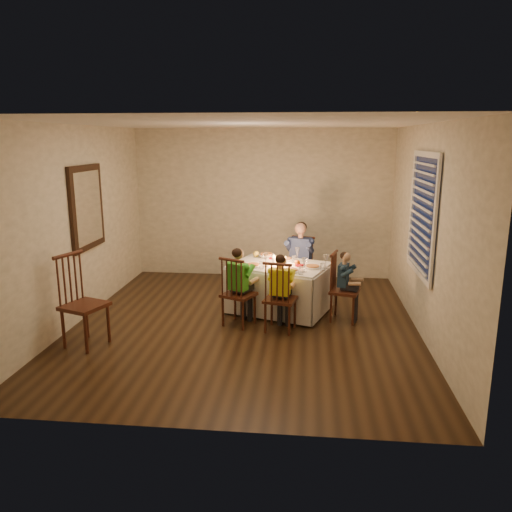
# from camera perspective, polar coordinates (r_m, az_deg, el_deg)

# --- Properties ---
(ground) EXTENTS (5.00, 5.00, 0.00)m
(ground) POSITION_cam_1_polar(r_m,az_deg,el_deg) (6.72, -1.25, -7.82)
(ground) COLOR black
(ground) RESTS_ON ground
(wall_left) EXTENTS (0.02, 5.00, 2.60)m
(wall_left) POSITION_cam_1_polar(r_m,az_deg,el_deg) (7.02, -19.89, 3.30)
(wall_left) COLOR silver
(wall_left) RESTS_ON ground
(wall_right) EXTENTS (0.02, 5.00, 2.60)m
(wall_right) POSITION_cam_1_polar(r_m,az_deg,el_deg) (6.49, 18.83, 2.63)
(wall_right) COLOR silver
(wall_right) RESTS_ON ground
(wall_back) EXTENTS (4.50, 0.02, 2.60)m
(wall_back) POSITION_cam_1_polar(r_m,az_deg,el_deg) (8.83, 0.74, 5.97)
(wall_back) COLOR silver
(wall_back) RESTS_ON ground
(ceiling) EXTENTS (5.00, 5.00, 0.00)m
(ceiling) POSITION_cam_1_polar(r_m,az_deg,el_deg) (6.28, -1.38, 14.92)
(ceiling) COLOR white
(ceiling) RESTS_ON wall_back
(dining_table) EXTENTS (1.57, 1.34, 0.66)m
(dining_table) POSITION_cam_1_polar(r_m,az_deg,el_deg) (7.09, 2.68, -2.52)
(dining_table) COLOR white
(dining_table) RESTS_ON ground
(chair_adult) EXTENTS (0.47, 0.46, 0.94)m
(chair_adult) POSITION_cam_1_polar(r_m,az_deg,el_deg) (7.89, 4.96, -4.66)
(chair_adult) COLOR #36130E
(chair_adult) RESTS_ON ground
(chair_near_left) EXTENTS (0.51, 0.50, 0.94)m
(chair_near_left) POSITION_cam_1_polar(r_m,az_deg,el_deg) (6.72, -1.96, -7.82)
(chair_near_left) COLOR #36130E
(chair_near_left) RESTS_ON ground
(chair_near_right) EXTENTS (0.45, 0.44, 0.94)m
(chair_near_right) POSITION_cam_1_polar(r_m,az_deg,el_deg) (6.54, 2.77, -8.46)
(chair_near_right) COLOR #36130E
(chair_near_right) RESTS_ON ground
(chair_end) EXTENTS (0.45, 0.47, 0.94)m
(chair_end) POSITION_cam_1_polar(r_m,az_deg,el_deg) (6.98, 9.98, -7.22)
(chair_end) COLOR #36130E
(chair_end) RESTS_ON ground
(chair_extra) EXTENTS (0.57, 0.58, 1.12)m
(chair_extra) POSITION_cam_1_polar(r_m,az_deg,el_deg) (6.42, -18.68, -9.60)
(chair_extra) COLOR #36130E
(chair_extra) RESTS_ON ground
(adult) EXTENTS (0.51, 0.48, 1.18)m
(adult) POSITION_cam_1_polar(r_m,az_deg,el_deg) (7.89, 4.96, -4.66)
(adult) COLOR navy
(adult) RESTS_ON ground
(child_green) EXTENTS (0.44, 0.43, 1.05)m
(child_green) POSITION_cam_1_polar(r_m,az_deg,el_deg) (6.72, -1.96, -7.82)
(child_green) COLOR green
(child_green) RESTS_ON ground
(child_yellow) EXTENTS (0.38, 0.36, 1.01)m
(child_yellow) POSITION_cam_1_polar(r_m,az_deg,el_deg) (6.54, 2.77, -8.46)
(child_yellow) COLOR yellow
(child_yellow) RESTS_ON ground
(child_teal) EXTENTS (0.33, 0.35, 0.95)m
(child_teal) POSITION_cam_1_polar(r_m,az_deg,el_deg) (6.98, 9.98, -7.22)
(child_teal) COLOR #1B3044
(child_teal) RESTS_ON ground
(setting_adult) EXTENTS (0.33, 0.33, 0.02)m
(setting_adult) POSITION_cam_1_polar(r_m,az_deg,el_deg) (7.29, 3.34, -0.40)
(setting_adult) COLOR silver
(setting_adult) RESTS_ON dining_table
(setting_green) EXTENTS (0.33, 0.33, 0.02)m
(setting_green) POSITION_cam_1_polar(r_m,az_deg,el_deg) (6.93, -0.36, -1.10)
(setting_green) COLOR silver
(setting_green) RESTS_ON dining_table
(setting_yellow) EXTENTS (0.33, 0.33, 0.02)m
(setting_yellow) POSITION_cam_1_polar(r_m,az_deg,el_deg) (6.67, 4.01, -1.69)
(setting_yellow) COLOR silver
(setting_yellow) RESTS_ON dining_table
(setting_teal) EXTENTS (0.33, 0.33, 0.02)m
(setting_teal) POSITION_cam_1_polar(r_m,az_deg,el_deg) (6.89, 6.47, -1.27)
(setting_teal) COLOR silver
(setting_teal) RESTS_ON dining_table
(candle_left) EXTENTS (0.06, 0.06, 0.10)m
(candle_left) POSITION_cam_1_polar(r_m,az_deg,el_deg) (7.06, 2.07, -0.50)
(candle_left) COLOR white
(candle_left) RESTS_ON dining_table
(candle_right) EXTENTS (0.06, 0.06, 0.10)m
(candle_right) POSITION_cam_1_polar(r_m,az_deg,el_deg) (7.00, 3.30, -0.63)
(candle_right) COLOR white
(candle_right) RESTS_ON dining_table
(squash) EXTENTS (0.09, 0.09, 0.09)m
(squash) POSITION_cam_1_polar(r_m,az_deg,el_deg) (7.47, 0.01, 0.23)
(squash) COLOR yellow
(squash) RESTS_ON dining_table
(orange_fruit) EXTENTS (0.08, 0.08, 0.08)m
(orange_fruit) POSITION_cam_1_polar(r_m,az_deg,el_deg) (6.98, 4.76, -0.77)
(orange_fruit) COLOR orange
(orange_fruit) RESTS_ON dining_table
(serving_bowl) EXTENTS (0.24, 0.24, 0.06)m
(serving_bowl) POSITION_cam_1_polar(r_m,az_deg,el_deg) (7.42, 1.21, 0.01)
(serving_bowl) COLOR silver
(serving_bowl) RESTS_ON dining_table
(wall_mirror) EXTENTS (0.06, 0.95, 1.15)m
(wall_mirror) POSITION_cam_1_polar(r_m,az_deg,el_deg) (7.24, -18.76, 5.27)
(wall_mirror) COLOR black
(wall_mirror) RESTS_ON wall_left
(window_blinds) EXTENTS (0.07, 1.34, 1.54)m
(window_blinds) POSITION_cam_1_polar(r_m,az_deg,el_deg) (6.55, 18.39, 4.52)
(window_blinds) COLOR #0C1532
(window_blinds) RESTS_ON wall_right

